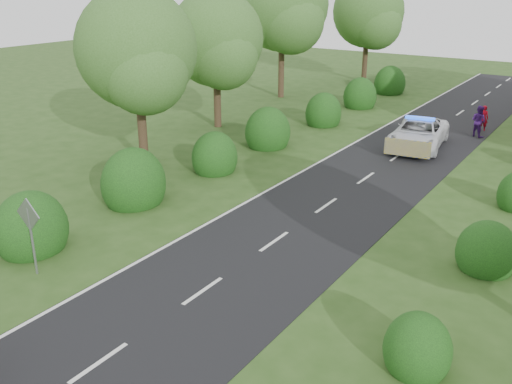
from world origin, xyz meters
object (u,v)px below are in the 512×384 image
Objects in this scene: road_sign at (30,225)px; pedestrian_purple at (479,121)px; police_van at (418,134)px; pedestrian_red at (483,118)px.

pedestrian_purple is (7.43, 24.38, -0.75)m from road_sign.
road_sign is at bearing -112.14° from police_van.
pedestrian_red is at bearing -63.01° from pedestrian_purple.
pedestrian_purple is (2.14, 4.10, 0.14)m from police_van.
pedestrian_red is (7.35, 25.95, -0.89)m from road_sign.
police_van is (5.29, 20.28, -0.89)m from road_sign.
road_sign reaches higher than police_van.
pedestrian_purple reaches higher than pedestrian_red.
road_sign is at bearing 97.16° from pedestrian_purple.
road_sign reaches higher than pedestrian_red.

